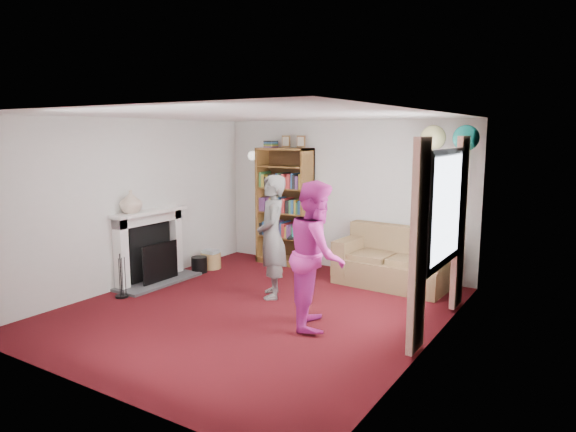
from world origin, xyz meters
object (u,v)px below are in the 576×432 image
Objects in this scene: person_striped at (272,237)px; birthday_cake at (304,232)px; person_magenta at (317,254)px; sofa at (394,263)px; bookcase at (285,208)px.

person_striped is 4.89× the size of birthday_cake.
person_striped is 0.94m from birthday_cake.
person_magenta is (1.06, -0.62, 0.01)m from person_striped.
person_magenta reaches higher than sofa.
person_striped is at bearing -63.17° from bookcase.
person_magenta is (1.93, -2.34, -0.12)m from bookcase.
person_magenta reaches higher than person_striped.
person_striped is at bearing -126.91° from sofa.
person_magenta is at bearing -30.79° from birthday_cake.
person_striped reaches higher than sofa.
bookcase is 3.03m from person_magenta.
sofa is 2.18m from person_magenta.
bookcase reaches higher than person_striped.
birthday_cake is (0.78, -0.46, 0.22)m from person_striped.
birthday_cake reaches higher than sofa.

